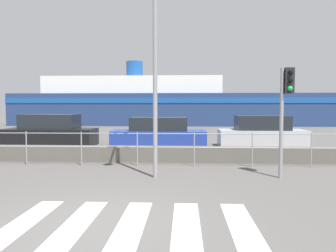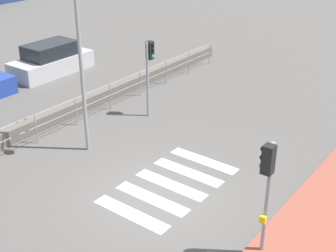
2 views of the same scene
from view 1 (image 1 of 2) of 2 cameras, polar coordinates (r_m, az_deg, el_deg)
The scene contains 10 objects.
ground_plane at distance 5.76m, azimuth -13.23°, elevation -16.21°, with size 160.00×160.00×0.00m, color #565451.
crosswalk at distance 5.62m, azimuth -6.40°, elevation -16.61°, with size 4.05×2.40×0.01m.
seawall at distance 11.61m, azimuth -4.73°, elevation -4.88°, with size 24.66×0.55×0.53m.
harbor_fence at distance 10.69m, azimuth -5.37°, elevation -3.04°, with size 22.23×0.04×1.12m.
traffic_light_far at distance 9.30m, azimuth 19.85°, elevation 4.68°, with size 0.34×0.32×2.96m.
streetlamp at distance 8.84m, azimuth -2.38°, elevation 15.16°, with size 0.32×1.01×6.04m.
ferry_boat at distance 36.26m, azimuth -0.80°, elevation 3.73°, with size 33.35×7.54×6.94m.
parked_car_black at distance 17.30m, azimuth -19.79°, elevation -1.05°, with size 4.43×1.72×1.56m.
parked_car_blue at distance 16.02m, azimuth -1.55°, elevation -1.40°, with size 4.56×1.77×1.42m.
parked_car_silver at distance 16.39m, azimuth 16.00°, elevation -1.29°, with size 4.08×1.71×1.51m.
Camera 1 is at (1.53, -5.21, 1.92)m, focal length 35.00 mm.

